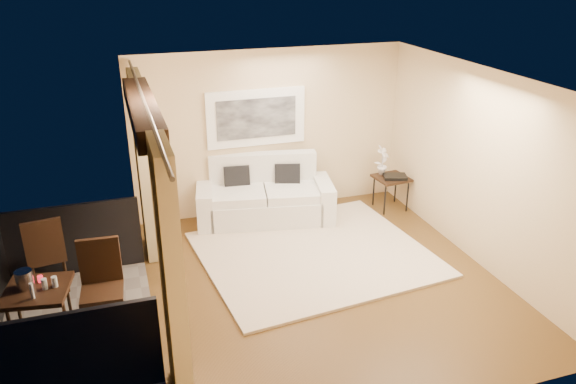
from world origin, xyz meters
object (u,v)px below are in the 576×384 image
balcony_chair_far (45,250)px  side_table (391,180)px  balcony_chair_near (101,277)px  ice_bucket (24,279)px  bistro_table (38,295)px  orchid (382,160)px  sofa (265,198)px

balcony_chair_far → side_table: bearing=-178.0°
balcony_chair_near → ice_bucket: bearing=-161.4°
bistro_table → ice_bucket: ice_bucket is taller
orchid → balcony_chair_near: size_ratio=0.48×
balcony_chair_far → ice_bucket: balcony_chair_far is taller
balcony_chair_near → balcony_chair_far: bearing=129.5°
orchid → bistro_table: size_ratio=0.67×
balcony_chair_far → ice_bucket: size_ratio=5.35×
sofa → balcony_chair_far: 3.47m
orchid → bistro_table: orchid is taller
bistro_table → balcony_chair_far: 1.18m
side_table → orchid: 0.37m
bistro_table → side_table: bearing=22.2°
orchid → ice_bucket: orchid is taller
bistro_table → ice_bucket: 0.22m
sofa → balcony_chair_far: size_ratio=2.16×
bistro_table → balcony_chair_near: balcony_chair_near is taller
side_table → balcony_chair_near: balcony_chair_near is taller
sofa → balcony_chair_far: (-3.21, -1.27, 0.26)m
bistro_table → sofa: bearing=37.4°
balcony_chair_far → ice_bucket: (-0.09, -1.11, 0.24)m
orchid → balcony_chair_near: bearing=-155.7°
side_table → sofa: bearing=173.0°
sofa → ice_bucket: (-3.31, -2.39, 0.50)m
orchid → balcony_chair_far: 5.39m
orchid → balcony_chair_far: orchid is taller
bistro_table → balcony_chair_far: size_ratio=0.72×
orchid → balcony_chair_far: (-5.26, -1.17, -0.21)m
bistro_table → balcony_chair_near: 0.70m
side_table → balcony_chair_near: 5.09m
side_table → balcony_chair_far: balcony_chair_far is taller
sofa → balcony_chair_far: balcony_chair_far is taller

